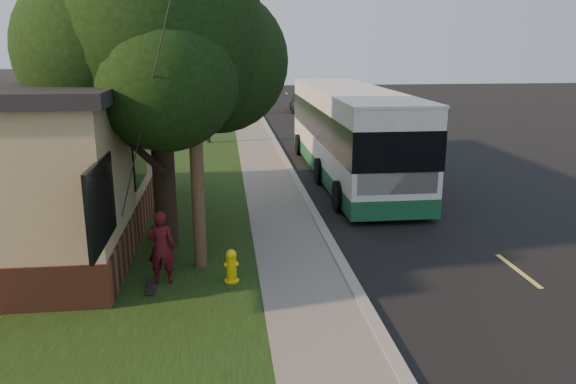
% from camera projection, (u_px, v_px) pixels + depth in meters
% --- Properties ---
extents(ground, '(120.00, 120.00, 0.00)m').
position_uv_depth(ground, '(349.00, 279.00, 12.54)').
color(ground, black).
rests_on(ground, ground).
extents(road, '(8.00, 80.00, 0.01)m').
position_uv_depth(road, '(392.00, 174.00, 22.58)').
color(road, black).
rests_on(road, ground).
extents(curb, '(0.25, 80.00, 0.12)m').
position_uv_depth(curb, '(293.00, 175.00, 22.13)').
color(curb, gray).
rests_on(curb, ground).
extents(sidewalk, '(2.00, 80.00, 0.08)m').
position_uv_depth(sidewalk, '(268.00, 176.00, 22.02)').
color(sidewalk, slate).
rests_on(sidewalk, ground).
extents(grass_verge, '(5.00, 80.00, 0.07)m').
position_uv_depth(grass_verge, '(178.00, 179.00, 21.64)').
color(grass_verge, black).
rests_on(grass_verge, ground).
extents(fire_hydrant, '(0.32, 0.32, 0.74)m').
position_uv_depth(fire_hydrant, '(231.00, 266.00, 12.14)').
color(fire_hydrant, yellow).
rests_on(fire_hydrant, grass_verge).
extents(utility_pole, '(2.86, 3.21, 9.07)m').
position_uv_depth(utility_pole, '(192.00, 66.00, 11.94)').
color(utility_pole, '#473321').
rests_on(utility_pole, ground).
extents(leafy_tree, '(6.30, 6.00, 7.80)m').
position_uv_depth(leafy_tree, '(158.00, 40.00, 13.30)').
color(leafy_tree, black).
rests_on(leafy_tree, grass_verge).
extents(bare_tree_near, '(1.38, 1.21, 4.31)m').
position_uv_depth(bare_tree_near, '(207.00, 103.00, 28.89)').
color(bare_tree_near, black).
rests_on(bare_tree_near, grass_verge).
extents(bare_tree_far, '(1.38, 1.21, 4.03)m').
position_uv_depth(bare_tree_far, '(218.00, 88.00, 40.50)').
color(bare_tree_far, black).
rests_on(bare_tree_far, grass_verge).
extents(traffic_signal, '(0.18, 0.22, 5.50)m').
position_uv_depth(traffic_signal, '(262.00, 69.00, 44.43)').
color(traffic_signal, '#2D2D30').
rests_on(traffic_signal, ground).
extents(transit_bus, '(2.94, 12.74, 3.44)m').
position_uv_depth(transit_bus, '(349.00, 130.00, 21.74)').
color(transit_bus, silver).
rests_on(transit_bus, ground).
extents(skateboarder, '(0.61, 0.42, 1.63)m').
position_uv_depth(skateboarder, '(161.00, 247.00, 11.97)').
color(skateboarder, '#490E14').
rests_on(skateboarder, grass_verge).
extents(skateboard_main, '(0.25, 0.78, 0.07)m').
position_uv_depth(skateboard_main, '(151.00, 287.00, 11.84)').
color(skateboard_main, black).
rests_on(skateboard_main, grass_verge).
extents(distant_car, '(1.88, 4.28, 1.43)m').
position_uv_depth(distant_car, '(302.00, 102.00, 43.18)').
color(distant_car, black).
rests_on(distant_car, ground).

